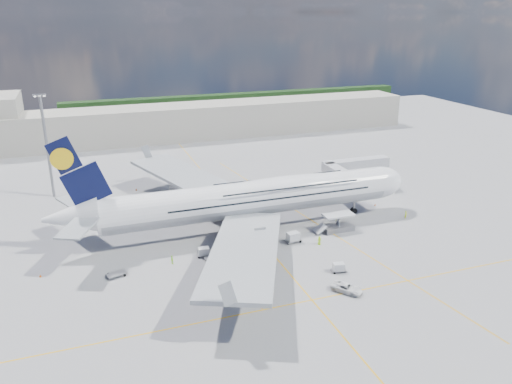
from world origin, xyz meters
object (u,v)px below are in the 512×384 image
object	(u,v)px
jet_bridge	(350,169)
cone_wing_right_inner	(225,263)
dolly_back	(116,274)
crew_loader	(338,218)
cone_nose	(375,205)
cargo_loader	(337,225)
dolly_nose_far	(339,267)
dolly_row_a	(212,258)
catering_truck_inner	(184,208)
airliner	(252,198)
crew_nose	(406,215)
crew_wing	(172,260)
cone_wing_left_outer	(136,189)
cone_wing_left_inner	(229,207)
cone_tail	(40,276)
dolly_nose_near	(293,237)
service_van	(347,288)
dolly_row_c	(204,252)
catering_truck_outer	(181,187)
light_mast	(47,145)
crew_tug	(258,251)
crew_van	(319,241)
baggage_tug	(242,244)
cone_wing_right_outer	(262,307)

from	to	relation	value
jet_bridge	cone_wing_right_inner	world-z (taller)	jet_bridge
dolly_back	crew_loader	size ratio (longest dim) A/B	2.05
cone_wing_right_inner	cone_nose	bearing A→B (deg)	21.25
cargo_loader	dolly_nose_far	bearing A→B (deg)	-117.45
dolly_back	crew_loader	xyz separation A→B (m)	(48.02, 8.49, 0.52)
dolly_row_a	cone_nose	distance (m)	45.77
catering_truck_inner	crew_loader	size ratio (longest dim) A/B	4.22
jet_bridge	airliner	bearing A→B (deg)	-159.69
airliner	crew_nose	xyz separation A→B (m)	(34.00, -6.71, -5.96)
crew_wing	cone_wing_left_outer	distance (m)	43.02
cone_wing_left_inner	jet_bridge	bearing A→B (deg)	-2.68
cone_wing_left_outer	cone_tail	world-z (taller)	cone_wing_left_outer
dolly_back	cone_wing_left_outer	xyz separation A→B (m)	(8.74, 44.16, -0.10)
dolly_nose_near	cone_nose	distance (m)	29.08
service_van	cone_wing_left_inner	world-z (taller)	service_van
crew_nose	dolly_row_c	bearing A→B (deg)	154.37
airliner	crew_loader	size ratio (longest dim) A/B	43.99
catering_truck_outer	cone_wing_right_inner	bearing A→B (deg)	-58.66
light_mast	dolly_back	bearing A→B (deg)	-76.49
dolly_nose_near	crew_wing	world-z (taller)	dolly_nose_near
light_mast	dolly_row_c	xyz separation A→B (m)	(27.41, -44.28, -12.28)
airliner	cone_nose	xyz separation A→B (m)	(32.01, 2.51, -6.63)
dolly_nose_far	cone_wing_left_outer	world-z (taller)	dolly_nose_far
crew_loader	crew_tug	bearing A→B (deg)	-128.19
dolly_row_c	dolly_back	xyz separation A→B (m)	(-16.25, -2.21, -0.55)
dolly_row_c	crew_nose	distance (m)	46.91
airliner	cone_nose	world-z (taller)	airliner
crew_nose	cone_tail	bearing A→B (deg)	151.72
crew_loader	cargo_loader	bearing A→B (deg)	-90.74
dolly_nose_far	crew_nose	xyz separation A→B (m)	(25.80, 16.48, 0.02)
cone_nose	crew_van	bearing A→B (deg)	-146.40
service_van	baggage_tug	bearing A→B (deg)	80.49
cone_wing_right_outer	cone_tail	xyz separation A→B (m)	(-32.97, 22.17, 0.02)
dolly_back	cone_wing_right_inner	bearing A→B (deg)	-23.96
light_mast	cone_wing_right_inner	bearing A→B (deg)	-58.21
dolly_row_a	crew_van	bearing A→B (deg)	-4.13
baggage_tug	cone_wing_right_outer	bearing A→B (deg)	-99.60
dolly_row_c	crew_tug	world-z (taller)	dolly_row_c
airliner	dolly_row_a	size ratio (longest dim) A/B	26.47
dolly_nose_far	crew_nose	bearing A→B (deg)	44.37
dolly_back	catering_truck_inner	bearing A→B (deg)	36.64
catering_truck_inner	crew_van	world-z (taller)	catering_truck_inner
jet_bridge	cone_wing_right_inner	xyz separation A→B (m)	(-39.55, -24.76, -6.60)
dolly_nose_far	jet_bridge	bearing A→B (deg)	69.77
dolly_row_c	airliner	bearing A→B (deg)	41.06
crew_loader	dolly_back	bearing A→B (deg)	-140.72
crew_nose	crew_van	distance (m)	24.71
dolly_back	service_van	world-z (taller)	service_van
dolly_nose_near	catering_truck_outer	world-z (taller)	catering_truck_outer
crew_van	cone_wing_left_outer	distance (m)	54.10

